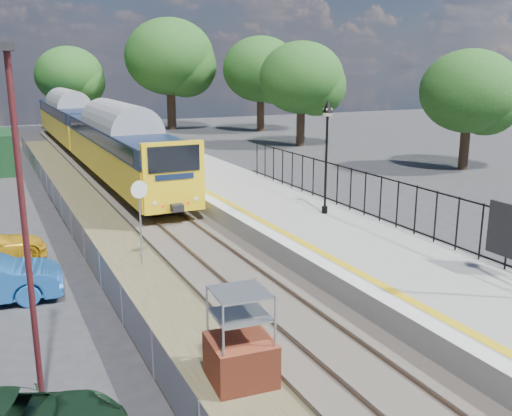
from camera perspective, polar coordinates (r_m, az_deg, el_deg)
ground at (r=16.47m, az=2.28°, el=-10.31°), size 120.00×120.00×0.00m
track_bed at (r=24.77m, az=-9.23°, el=-1.86°), size 5.90×80.00×0.29m
platform at (r=24.87m, az=2.23°, el=-0.76°), size 5.00×70.00×0.90m
platform_edge at (r=23.89m, az=-2.14°, el=-0.25°), size 0.90×70.00×0.01m
victorian_lamp_north at (r=23.02m, az=7.12°, el=7.70°), size 0.44×0.44×4.60m
palisade_fence at (r=21.21m, az=15.25°, el=0.01°), size 0.12×26.00×2.00m
wire_fence at (r=26.15m, az=-18.59°, el=-0.42°), size 0.06×52.00×1.20m
tree_line at (r=55.89m, az=-17.40°, el=13.19°), size 56.80×43.80×11.88m
train at (r=43.92m, az=-16.39°, el=7.62°), size 2.82×40.83×3.51m
brick_plinth at (r=12.65m, az=-1.56°, el=-12.95°), size 1.45×1.45×2.18m
speed_sign at (r=19.78m, az=-11.53°, el=0.03°), size 0.61×0.15×3.05m
carpark_lamp at (r=11.65m, az=-22.26°, el=-0.41°), size 0.25×0.50×7.19m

